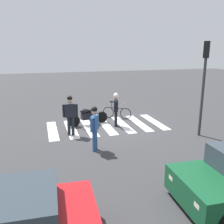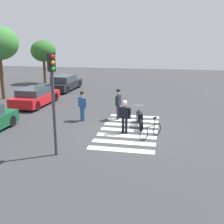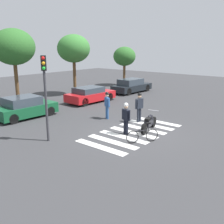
{
  "view_description": "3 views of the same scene",
  "coord_description": "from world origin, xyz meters",
  "px_view_note": "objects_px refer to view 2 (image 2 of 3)",
  "views": [
    {
      "loc": [
        3.13,
        11.81,
        3.89
      ],
      "look_at": [
        0.01,
        1.09,
        1.01
      ],
      "focal_mm": 39.93,
      "sensor_mm": 36.0,
      "label": 1
    },
    {
      "loc": [
        -13.79,
        -1.78,
        4.74
      ],
      "look_at": [
        -0.15,
        0.88,
        0.99
      ],
      "focal_mm": 44.39,
      "sensor_mm": 36.0,
      "label": 2
    },
    {
      "loc": [
        -11.2,
        -7.69,
        4.61
      ],
      "look_at": [
        0.23,
        1.69,
        0.84
      ],
      "focal_mm": 41.9,
      "sensor_mm": 36.0,
      "label": 3
    }
  ],
  "objects_px": {
    "leaning_bicycle": "(151,131)",
    "car_black_suv": "(65,83)",
    "police_motorcycle": "(139,118)",
    "car_red_convertible": "(35,97)",
    "officer_on_foot": "(118,102)",
    "officer_by_motorcycle": "(125,114)",
    "pedestrian_bystander": "(82,104)",
    "traffic_light_pole": "(53,89)"
  },
  "relations": [
    {
      "from": "traffic_light_pole",
      "to": "car_black_suv",
      "type": "bearing_deg",
      "value": 19.04
    },
    {
      "from": "car_black_suv",
      "to": "officer_by_motorcycle",
      "type": "bearing_deg",
      "value": -146.09
    },
    {
      "from": "car_red_convertible",
      "to": "traffic_light_pole",
      "type": "height_order",
      "value": "traffic_light_pole"
    },
    {
      "from": "leaning_bicycle",
      "to": "pedestrian_bystander",
      "type": "relative_size",
      "value": 0.79
    },
    {
      "from": "police_motorcycle",
      "to": "car_red_convertible",
      "type": "relative_size",
      "value": 0.5
    },
    {
      "from": "police_motorcycle",
      "to": "car_red_convertible",
      "type": "distance_m",
      "value": 8.54
    },
    {
      "from": "officer_on_foot",
      "to": "officer_by_motorcycle",
      "type": "distance_m",
      "value": 2.49
    },
    {
      "from": "police_motorcycle",
      "to": "car_black_suv",
      "type": "relative_size",
      "value": 0.47
    },
    {
      "from": "car_red_convertible",
      "to": "car_black_suv",
      "type": "bearing_deg",
      "value": 0.15
    },
    {
      "from": "car_black_suv",
      "to": "traffic_light_pole",
      "type": "height_order",
      "value": "traffic_light_pole"
    },
    {
      "from": "officer_on_foot",
      "to": "car_red_convertible",
      "type": "relative_size",
      "value": 0.43
    },
    {
      "from": "police_motorcycle",
      "to": "officer_on_foot",
      "type": "distance_m",
      "value": 1.85
    },
    {
      "from": "car_red_convertible",
      "to": "traffic_light_pole",
      "type": "bearing_deg",
      "value": -148.93
    },
    {
      "from": "officer_by_motorcycle",
      "to": "police_motorcycle",
      "type": "bearing_deg",
      "value": -25.78
    },
    {
      "from": "officer_by_motorcycle",
      "to": "pedestrian_bystander",
      "type": "height_order",
      "value": "pedestrian_bystander"
    },
    {
      "from": "officer_on_foot",
      "to": "car_red_convertible",
      "type": "distance_m",
      "value": 6.88
    },
    {
      "from": "leaning_bicycle",
      "to": "traffic_light_pole",
      "type": "xyz_separation_m",
      "value": [
        -2.8,
        3.74,
        2.44
      ]
    },
    {
      "from": "leaning_bicycle",
      "to": "officer_on_foot",
      "type": "xyz_separation_m",
      "value": [
        2.84,
        2.09,
        0.72
      ]
    },
    {
      "from": "leaning_bicycle",
      "to": "officer_by_motorcycle",
      "type": "xyz_separation_m",
      "value": [
        0.47,
        1.35,
        0.62
      ]
    },
    {
      "from": "officer_on_foot",
      "to": "pedestrian_bystander",
      "type": "relative_size",
      "value": 1.05
    },
    {
      "from": "police_motorcycle",
      "to": "traffic_light_pole",
      "type": "xyz_separation_m",
      "value": [
        -4.57,
        3.02,
        2.36
      ]
    },
    {
      "from": "car_red_convertible",
      "to": "traffic_light_pole",
      "type": "distance_m",
      "value": 9.58
    },
    {
      "from": "officer_on_foot",
      "to": "traffic_light_pole",
      "type": "bearing_deg",
      "value": 163.75
    },
    {
      "from": "police_motorcycle",
      "to": "car_red_convertible",
      "type": "xyz_separation_m",
      "value": [
        3.42,
        7.83,
        0.18
      ]
    },
    {
      "from": "leaning_bicycle",
      "to": "car_black_suv",
      "type": "relative_size",
      "value": 0.3
    },
    {
      "from": "car_black_suv",
      "to": "pedestrian_bystander",
      "type": "bearing_deg",
      "value": -153.72
    },
    {
      "from": "leaning_bicycle",
      "to": "police_motorcycle",
      "type": "bearing_deg",
      "value": 22.06
    },
    {
      "from": "leaning_bicycle",
      "to": "pedestrian_bystander",
      "type": "height_order",
      "value": "pedestrian_bystander"
    },
    {
      "from": "officer_on_foot",
      "to": "pedestrian_bystander",
      "type": "bearing_deg",
      "value": 108.6
    },
    {
      "from": "police_motorcycle",
      "to": "officer_by_motorcycle",
      "type": "distance_m",
      "value": 1.55
    },
    {
      "from": "police_motorcycle",
      "to": "car_black_suv",
      "type": "bearing_deg",
      "value": 39.79
    },
    {
      "from": "car_black_suv",
      "to": "police_motorcycle",
      "type": "bearing_deg",
      "value": -140.21
    },
    {
      "from": "police_motorcycle",
      "to": "officer_on_foot",
      "type": "relative_size",
      "value": 1.16
    },
    {
      "from": "police_motorcycle",
      "to": "leaning_bicycle",
      "type": "height_order",
      "value": "police_motorcycle"
    },
    {
      "from": "officer_by_motorcycle",
      "to": "pedestrian_bystander",
      "type": "xyz_separation_m",
      "value": [
        1.7,
        2.75,
        0.03
      ]
    },
    {
      "from": "officer_by_motorcycle",
      "to": "car_black_suv",
      "type": "bearing_deg",
      "value": 33.91
    },
    {
      "from": "car_red_convertible",
      "to": "car_black_suv",
      "type": "xyz_separation_m",
      "value": [
        6.0,
        0.02,
        0.04
      ]
    },
    {
      "from": "leaning_bicycle",
      "to": "car_black_suv",
      "type": "xyz_separation_m",
      "value": [
        11.19,
        8.56,
        0.3
      ]
    },
    {
      "from": "car_black_suv",
      "to": "car_red_convertible",
      "type": "bearing_deg",
      "value": -179.85
    },
    {
      "from": "officer_on_foot",
      "to": "traffic_light_pole",
      "type": "height_order",
      "value": "traffic_light_pole"
    },
    {
      "from": "police_motorcycle",
      "to": "car_red_convertible",
      "type": "height_order",
      "value": "car_red_convertible"
    },
    {
      "from": "police_motorcycle",
      "to": "traffic_light_pole",
      "type": "height_order",
      "value": "traffic_light_pole"
    }
  ]
}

